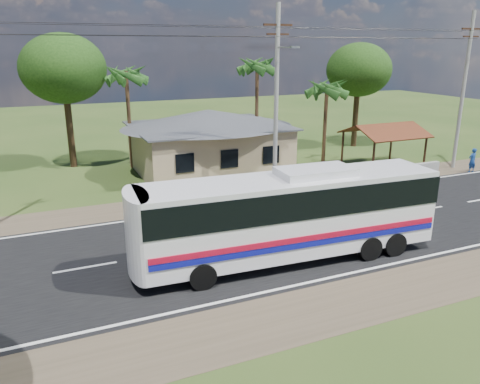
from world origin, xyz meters
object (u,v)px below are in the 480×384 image
object	(u,v)px
coach_bus	(291,209)
person	(472,160)
motorcycle	(326,183)
waiting_shed	(385,131)

from	to	relation	value
coach_bus	person	xyz separation A→B (m)	(19.00, 7.50, -1.35)
motorcycle	person	distance (m)	12.16
coach_bus	person	size ratio (longest dim) A/B	7.22
motorcycle	person	bearing A→B (deg)	-109.32
motorcycle	waiting_shed	bearing A→B (deg)	-83.08
coach_bus	motorcycle	distance (m)	10.46
waiting_shed	motorcycle	size ratio (longest dim) A/B	2.64
waiting_shed	coach_bus	world-z (taller)	coach_bus
coach_bus	motorcycle	world-z (taller)	coach_bus
motorcycle	person	size ratio (longest dim) A/B	1.12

